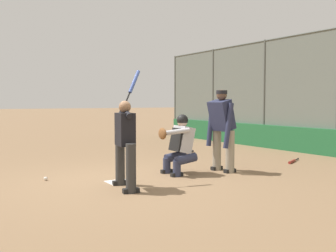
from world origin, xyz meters
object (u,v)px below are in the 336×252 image
Objects in this scene: batter_at_plate at (125,141)px; umpire_home at (222,128)px; baseball_loose at (46,179)px; spare_bat_near_backstop at (293,161)px; catcher_behind_plate at (179,143)px; spare_bat_by_padding at (185,152)px.

batter_at_plate is 1.19× the size of umpire_home.
batter_at_plate is at bearing -145.68° from baseball_loose.
umpire_home is at bearing -70.46° from batter_at_plate.
baseball_loose is at bearing -35.05° from spare_bat_near_backstop.
spare_bat_by_padding is at bearing -33.22° from catcher_behind_plate.
umpire_home is 2.32× the size of spare_bat_near_backstop.
spare_bat_by_padding is (3.40, -3.62, -0.81)m from batter_at_plate.
baseball_loose is at bearing 70.28° from umpire_home.
batter_at_plate is at bearing -144.26° from spare_bat_by_padding.
batter_at_plate is 1.96m from baseball_loose.
spare_bat_by_padding is at bearing -92.02° from spare_bat_near_backstop.
baseball_loose is (1.02, 5.89, 0.00)m from spare_bat_near_backstop.
spare_bat_near_backstop is at bearing -74.67° from batter_at_plate.
baseball_loose is at bearing 44.33° from batter_at_plate.
spare_bat_by_padding is at bearing -67.36° from baseball_loose.
batter_at_plate is 4.97m from spare_bat_near_backstop.
catcher_behind_plate is 3.37m from spare_bat_near_backstop.
catcher_behind_plate is at bearing -57.25° from batter_at_plate.
batter_at_plate is at bearing 116.18° from catcher_behind_plate.
baseball_loose is (-1.93, 4.62, 0.00)m from spare_bat_by_padding.
spare_bat_near_backstop and spare_bat_by_padding have the same top height.
batter_at_plate is 1.68× the size of catcher_behind_plate.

